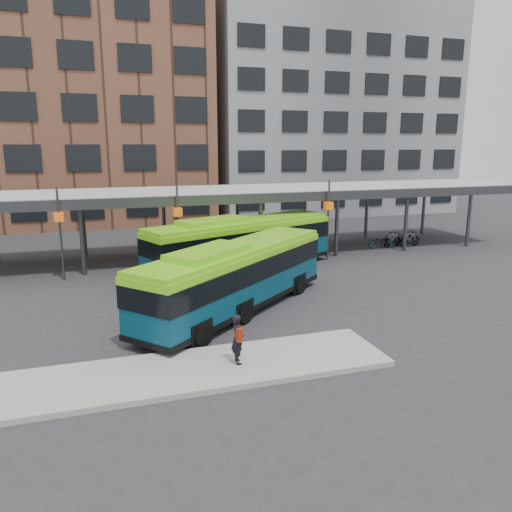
{
  "coord_description": "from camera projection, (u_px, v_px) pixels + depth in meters",
  "views": [
    {
      "loc": [
        -7.22,
        -17.1,
        6.93
      ],
      "look_at": [
        -0.24,
        4.44,
        1.8
      ],
      "focal_mm": 35.0,
      "sensor_mm": 36.0,
      "label": 1
    }
  ],
  "objects": [
    {
      "name": "ground",
      "position": [
        297.0,
        324.0,
        19.57
      ],
      "size": [
        120.0,
        120.0,
        0.0
      ],
      "primitive_type": "plane",
      "color": "#28282B",
      "rests_on": "ground"
    },
    {
      "name": "boarding_island",
      "position": [
        167.0,
        374.0,
        15.12
      ],
      "size": [
        14.0,
        3.0,
        0.18
      ],
      "primitive_type": "cube",
      "color": "gray",
      "rests_on": "ground"
    },
    {
      "name": "canopy",
      "position": [
        217.0,
        194.0,
        30.63
      ],
      "size": [
        40.0,
        6.53,
        4.8
      ],
      "color": "#999B9E",
      "rests_on": "ground"
    },
    {
      "name": "building_brick",
      "position": [
        54.0,
        96.0,
        43.83
      ],
      "size": [
        26.0,
        14.0,
        22.0
      ],
      "primitive_type": "cube",
      "color": "brown",
      "rests_on": "ground"
    },
    {
      "name": "building_grey",
      "position": [
        323.0,
        113.0,
        51.86
      ],
      "size": [
        24.0,
        14.0,
        20.0
      ],
      "primitive_type": "cube",
      "color": "slate",
      "rests_on": "ground"
    },
    {
      "name": "bus_front",
      "position": [
        236.0,
        275.0,
        20.72
      ],
      "size": [
        9.86,
        8.82,
        3.01
      ],
      "rotation": [
        0.0,
        0.0,
        0.7
      ],
      "color": "#06374B",
      "rests_on": "ground"
    },
    {
      "name": "bus_rear",
      "position": [
        241.0,
        243.0,
        27.29
      ],
      "size": [
        11.36,
        6.44,
        3.11
      ],
      "rotation": [
        0.0,
        0.0,
        0.38
      ],
      "color": "#06374B",
      "rests_on": "ground"
    },
    {
      "name": "pedestrian",
      "position": [
        238.0,
        339.0,
        15.52
      ],
      "size": [
        0.4,
        0.63,
        1.6
      ],
      "rotation": [
        0.0,
        0.0,
        1.54
      ],
      "color": "black",
      "rests_on": "boarding_island"
    },
    {
      "name": "bike_rack",
      "position": [
        397.0,
        239.0,
        34.27
      ],
      "size": [
        4.25,
        1.67,
        1.05
      ],
      "color": "slate",
      "rests_on": "ground"
    }
  ]
}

